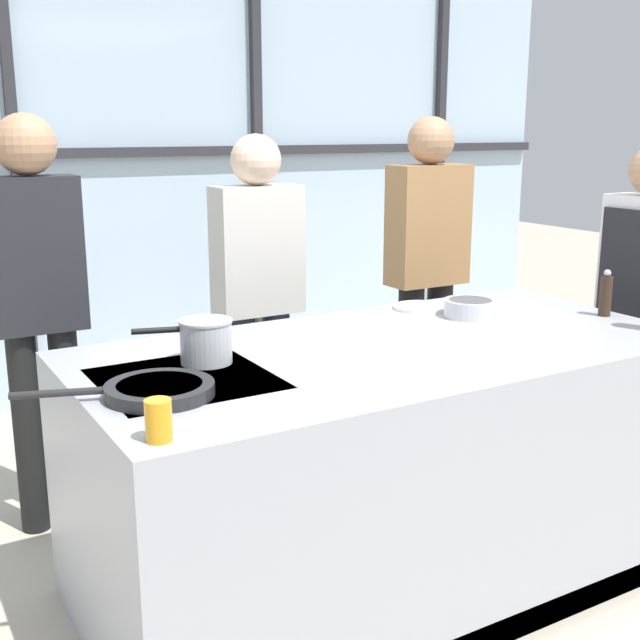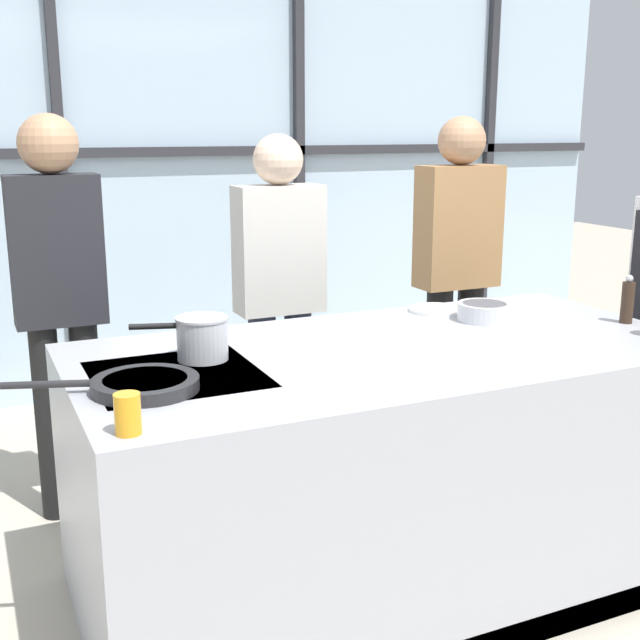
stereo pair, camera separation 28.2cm
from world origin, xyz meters
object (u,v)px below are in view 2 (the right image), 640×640
Objects in this scene: pepper_grinder at (627,301)px; juice_glass_near at (128,414)px; frying_pan at (143,384)px; spectator_center_left at (280,286)px; spectator_center_right at (457,262)px; spectator_far_left at (59,287)px; mixing_bowl at (484,311)px; white_plate at (436,310)px; saucepan at (202,337)px.

pepper_grinder is 2.09m from juice_glass_near.
spectator_center_left is at bearing 52.75° from frying_pan.
juice_glass_near is (-2.02, -1.53, -0.02)m from spectator_center_right.
spectator_far_left is 1.53m from juice_glass_near.
spectator_center_right is 8.95× the size of pepper_grinder.
mixing_bowl is (0.54, -0.88, 0.01)m from spectator_center_left.
frying_pan is at bearing 94.11° from spectator_far_left.
juice_glass_near is at bearing -149.61° from white_plate.
spectator_center_right reaches higher than pepper_grinder.
pepper_grinder reaches higher than white_plate.
spectator_far_left is 7.39× the size of white_plate.
spectator_center_left reaches higher than frying_pan.
spectator_center_right is 2.53m from juice_glass_near.
saucepan reaches higher than mixing_bowl.
spectator_far_left is 1.05× the size of spectator_center_left.
spectator_far_left is 1.01m from saucepan.
saucepan is (0.34, -0.95, -0.03)m from spectator_far_left.
juice_glass_near is at bearing -108.26° from frying_pan.
pepper_grinder is (1.03, -1.15, 0.06)m from spectator_center_left.
spectator_far_left reaches higher than pepper_grinder.
frying_pan is (0.09, -1.20, -0.08)m from spectator_far_left.
spectator_far_left is 16.26× the size of juice_glass_near.
frying_pan is 1.73× the size of saucepan.
saucepan is at bearing 57.74° from juice_glass_near.
pepper_grinder is (0.58, -0.49, 0.08)m from white_plate.
saucepan is at bearing -165.37° from white_plate.
spectator_center_left reaches higher than mixing_bowl.
spectator_far_left reaches higher than white_plate.
spectator_center_right is 8.05× the size of mixing_bowl.
spectator_center_left is at bearing 0.00° from spectator_center_right.
pepper_grinder is (1.95, 0.05, 0.07)m from frying_pan.
saucepan is at bearing 55.37° from spectator_center_left.
white_plate is 2.20× the size of juice_glass_near.
white_plate is at bearing 30.39° from juice_glass_near.
pepper_grinder reaches higher than frying_pan.
spectator_center_left reaches higher than saucepan.
pepper_grinder is at bearing 150.43° from spectator_far_left.
spectator_center_right is at bearing 32.12° from frying_pan.
spectator_far_left is at bearing 0.00° from spectator_center_right.
white_plate is (1.11, 0.29, -0.07)m from saucepan.
spectator_center_left is 0.80m from white_plate.
saucepan is 0.68m from juice_glass_near.
frying_pan is at bearing -178.56° from pepper_grinder.
mixing_bowl is (1.54, -0.88, -0.07)m from spectator_far_left.
pepper_grinder is (0.03, -1.15, 0.01)m from spectator_center_right.
spectator_far_left is 1.60m from white_plate.
spectator_far_left is 1.00m from spectator_center_left.
mixing_bowl is 2.02× the size of juice_glass_near.
saucepan is at bearing 29.90° from spectator_center_right.
white_plate is 1.09× the size of mixing_bowl.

